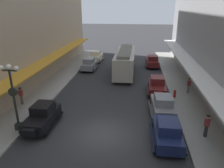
{
  "coord_description": "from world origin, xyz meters",
  "views": [
    {
      "loc": [
        2.37,
        -13.44,
        9.07
      ],
      "look_at": [
        0.0,
        6.0,
        1.8
      ],
      "focal_mm": 34.04,
      "sensor_mm": 36.0,
      "label": 1
    }
  ],
  "objects_px": {
    "streetcar": "(125,61)",
    "pedestrian_1": "(207,126)",
    "parked_car_1": "(89,64)",
    "lamp_post_with_clock": "(13,95)",
    "pedestrian_0": "(189,85)",
    "parked_car_7": "(157,85)",
    "parked_car_6": "(163,105)",
    "parked_car_2": "(152,61)",
    "parked_car_4": "(42,116)",
    "parked_car_0": "(96,56)",
    "parked_car_5": "(167,131)",
    "fire_hydrant": "(175,93)",
    "pedestrian_2": "(21,96)"
  },
  "relations": [
    {
      "from": "parked_car_1",
      "to": "pedestrian_1",
      "type": "distance_m",
      "value": 20.1
    },
    {
      "from": "parked_car_0",
      "to": "streetcar",
      "type": "xyz_separation_m",
      "value": [
        5.36,
        -6.46,
        0.96
      ]
    },
    {
      "from": "parked_car_2",
      "to": "pedestrian_0",
      "type": "height_order",
      "value": "parked_car_2"
    },
    {
      "from": "parked_car_6",
      "to": "parked_car_7",
      "type": "bearing_deg",
      "value": 91.29
    },
    {
      "from": "parked_car_4",
      "to": "parked_car_6",
      "type": "bearing_deg",
      "value": 17.87
    },
    {
      "from": "pedestrian_0",
      "to": "pedestrian_1",
      "type": "relative_size",
      "value": 1.0
    },
    {
      "from": "streetcar",
      "to": "lamp_post_with_clock",
      "type": "bearing_deg",
      "value": -114.74
    },
    {
      "from": "streetcar",
      "to": "pedestrian_1",
      "type": "relative_size",
      "value": 5.75
    },
    {
      "from": "parked_car_5",
      "to": "parked_car_6",
      "type": "height_order",
      "value": "same"
    },
    {
      "from": "parked_car_7",
      "to": "pedestrian_2",
      "type": "relative_size",
      "value": 2.56
    },
    {
      "from": "parked_car_1",
      "to": "parked_car_6",
      "type": "relative_size",
      "value": 0.99
    },
    {
      "from": "parked_car_7",
      "to": "pedestrian_0",
      "type": "height_order",
      "value": "parked_car_7"
    },
    {
      "from": "pedestrian_0",
      "to": "parked_car_7",
      "type": "bearing_deg",
      "value": -177.17
    },
    {
      "from": "parked_car_2",
      "to": "pedestrian_0",
      "type": "bearing_deg",
      "value": -73.04
    },
    {
      "from": "parked_car_1",
      "to": "fire_hydrant",
      "type": "height_order",
      "value": "parked_car_1"
    },
    {
      "from": "parked_car_6",
      "to": "pedestrian_0",
      "type": "xyz_separation_m",
      "value": [
        3.25,
        5.0,
        0.07
      ]
    },
    {
      "from": "pedestrian_1",
      "to": "parked_car_0",
      "type": "bearing_deg",
      "value": 119.89
    },
    {
      "from": "parked_car_0",
      "to": "lamp_post_with_clock",
      "type": "height_order",
      "value": "lamp_post_with_clock"
    },
    {
      "from": "parked_car_1",
      "to": "parked_car_6",
      "type": "height_order",
      "value": "same"
    },
    {
      "from": "parked_car_2",
      "to": "fire_hydrant",
      "type": "relative_size",
      "value": 5.26
    },
    {
      "from": "parked_car_4",
      "to": "pedestrian_1",
      "type": "xyz_separation_m",
      "value": [
        12.34,
        -0.13,
        0.07
      ]
    },
    {
      "from": "parked_car_0",
      "to": "pedestrian_1",
      "type": "xyz_separation_m",
      "value": [
        12.14,
        -21.12,
        0.07
      ]
    },
    {
      "from": "parked_car_0",
      "to": "parked_car_5",
      "type": "xyz_separation_m",
      "value": [
        9.28,
        -22.08,
        0.0
      ]
    },
    {
      "from": "lamp_post_with_clock",
      "to": "streetcar",
      "type": "bearing_deg",
      "value": 65.26
    },
    {
      "from": "parked_car_0",
      "to": "fire_hydrant",
      "type": "relative_size",
      "value": 5.25
    },
    {
      "from": "parked_car_4",
      "to": "parked_car_5",
      "type": "xyz_separation_m",
      "value": [
        9.48,
        -1.1,
        0.0
      ]
    },
    {
      "from": "parked_car_4",
      "to": "fire_hydrant",
      "type": "xyz_separation_m",
      "value": [
        11.2,
        6.76,
        -0.38
      ]
    },
    {
      "from": "parked_car_6",
      "to": "pedestrian_1",
      "type": "relative_size",
      "value": 2.58
    },
    {
      "from": "parked_car_7",
      "to": "pedestrian_1",
      "type": "xyz_separation_m",
      "value": [
        2.87,
        -8.06,
        0.07
      ]
    },
    {
      "from": "parked_car_6",
      "to": "parked_car_2",
      "type": "bearing_deg",
      "value": 89.99
    },
    {
      "from": "parked_car_6",
      "to": "pedestrian_0",
      "type": "bearing_deg",
      "value": 57.0
    },
    {
      "from": "parked_car_4",
      "to": "streetcar",
      "type": "bearing_deg",
      "value": 69.08
    },
    {
      "from": "parked_car_7",
      "to": "parked_car_1",
      "type": "bearing_deg",
      "value": 139.41
    },
    {
      "from": "lamp_post_with_clock",
      "to": "pedestrian_0",
      "type": "xyz_separation_m",
      "value": [
        14.38,
        8.98,
        -1.97
      ]
    },
    {
      "from": "parked_car_6",
      "to": "lamp_post_with_clock",
      "type": "relative_size",
      "value": 0.84
    },
    {
      "from": "pedestrian_0",
      "to": "lamp_post_with_clock",
      "type": "bearing_deg",
      "value": -148.02
    },
    {
      "from": "parked_car_7",
      "to": "parked_car_6",
      "type": "bearing_deg",
      "value": -88.71
    },
    {
      "from": "parked_car_6",
      "to": "lamp_post_with_clock",
      "type": "xyz_separation_m",
      "value": [
        -11.13,
        -3.97,
        2.04
      ]
    },
    {
      "from": "pedestrian_0",
      "to": "pedestrian_1",
      "type": "bearing_deg",
      "value": -93.4
    },
    {
      "from": "parked_car_0",
      "to": "lamp_post_with_clock",
      "type": "relative_size",
      "value": 0.84
    },
    {
      "from": "parked_car_6",
      "to": "fire_hydrant",
      "type": "bearing_deg",
      "value": 66.15
    },
    {
      "from": "pedestrian_1",
      "to": "fire_hydrant",
      "type": "bearing_deg",
      "value": 99.37
    },
    {
      "from": "parked_car_0",
      "to": "parked_car_4",
      "type": "relative_size",
      "value": 1.01
    },
    {
      "from": "pedestrian_0",
      "to": "pedestrian_2",
      "type": "distance_m",
      "value": 17.09
    },
    {
      "from": "parked_car_4",
      "to": "pedestrian_0",
      "type": "height_order",
      "value": "parked_car_4"
    },
    {
      "from": "parked_car_5",
      "to": "parked_car_7",
      "type": "bearing_deg",
      "value": 90.05
    },
    {
      "from": "parked_car_0",
      "to": "parked_car_7",
      "type": "bearing_deg",
      "value": -54.63
    },
    {
      "from": "parked_car_1",
      "to": "parked_car_4",
      "type": "distance_m",
      "value": 15.88
    },
    {
      "from": "parked_car_4",
      "to": "parked_car_5",
      "type": "distance_m",
      "value": 9.54
    },
    {
      "from": "parked_car_5",
      "to": "parked_car_0",
      "type": "bearing_deg",
      "value": 112.8
    }
  ]
}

